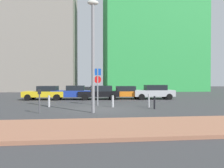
{
  "coord_description": "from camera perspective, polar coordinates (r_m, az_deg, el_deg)",
  "views": [
    {
      "loc": [
        -0.79,
        -14.41,
        1.98
      ],
      "look_at": [
        1.1,
        2.97,
        1.74
      ],
      "focal_mm": 33.01,
      "sensor_mm": 36.0,
      "label": 1
    }
  ],
  "objects": [
    {
      "name": "building_colorful_midrise",
      "position": [
        46.09,
        10.67,
        15.33
      ],
      "size": [
        19.52,
        12.42,
        27.13
      ],
      "primitive_type": "cube",
      "color": "green",
      "rests_on": "ground"
    },
    {
      "name": "traffic_bollard_mid",
      "position": [
        15.72,
        0.2,
        -4.82
      ],
      "size": [
        0.16,
        0.16,
        0.89
      ],
      "primitive_type": "cylinder",
      "color": "#B7B7BC",
      "rests_on": "ground"
    },
    {
      "name": "parked_car_black",
      "position": [
        22.38,
        -3.58,
        -2.29
      ],
      "size": [
        4.37,
        2.12,
        1.5
      ],
      "color": "black",
      "rests_on": "ground"
    },
    {
      "name": "parked_car_yellow",
      "position": [
        23.06,
        -17.95,
        -2.29
      ],
      "size": [
        4.35,
        2.24,
        1.48
      ],
      "color": "gold",
      "rests_on": "ground"
    },
    {
      "name": "traffic_bollard_far",
      "position": [
        15.79,
        10.17,
        -4.57
      ],
      "size": [
        0.12,
        0.12,
        1.02
      ],
      "primitive_type": "cylinder",
      "color": "#B7B7BC",
      "rests_on": "ground"
    },
    {
      "name": "parking_sign_post",
      "position": [
        16.89,
        -4.0,
        0.57
      ],
      "size": [
        0.6,
        0.1,
        3.04
      ],
      "color": "gray",
      "rests_on": "ground"
    },
    {
      "name": "ground_plane",
      "position": [
        14.57,
        -3.07,
        -7.03
      ],
      "size": [
        120.0,
        120.0,
        0.0
      ],
      "primitive_type": "plane",
      "color": "#38383A"
    },
    {
      "name": "sidewalk_brick",
      "position": [
        8.65,
        -0.84,
        -11.97
      ],
      "size": [
        40.0,
        3.67,
        0.14
      ],
      "primitive_type": "cube",
      "color": "#9E664C",
      "rests_on": "ground"
    },
    {
      "name": "building_under_construction",
      "position": [
        47.6,
        -19.32,
        13.04
      ],
      "size": [
        14.94,
        14.06,
        24.23
      ],
      "primitive_type": "cube",
      "color": "gray",
      "rests_on": "ground"
    },
    {
      "name": "parked_car_orange",
      "position": [
        22.9,
        3.6,
        -2.3
      ],
      "size": [
        4.32,
        2.16,
        1.44
      ],
      "color": "orange",
      "rests_on": "ground"
    },
    {
      "name": "traffic_bollard_near",
      "position": [
        16.59,
        -17.06,
        -4.58
      ],
      "size": [
        0.17,
        0.17,
        0.88
      ],
      "primitive_type": "cylinder",
      "color": "#B7B7BC",
      "rests_on": "ground"
    },
    {
      "name": "traffic_bollard_edge",
      "position": [
        14.98,
        11.68,
        -5.06
      ],
      "size": [
        0.12,
        0.12,
        0.92
      ],
      "primitive_type": "cylinder",
      "color": "black",
      "rests_on": "ground"
    },
    {
      "name": "parked_car_silver",
      "position": [
        23.21,
        11.54,
        -2.11
      ],
      "size": [
        4.48,
        2.25,
        1.56
      ],
      "color": "#B7BABF",
      "rests_on": "ground"
    },
    {
      "name": "street_lamp",
      "position": [
        13.06,
        -5.28,
        10.23
      ],
      "size": [
        0.7,
        0.36,
        7.01
      ],
      "color": "gray",
      "rests_on": "ground"
    },
    {
      "name": "parking_meter",
      "position": [
        13.41,
        -19.47,
        -3.67
      ],
      "size": [
        0.18,
        0.14,
        1.47
      ],
      "color": "#4C4C51",
      "rests_on": "ground"
    },
    {
      "name": "parked_car_blue",
      "position": [
        22.54,
        -10.75,
        -2.3
      ],
      "size": [
        4.29,
        2.12,
        1.51
      ],
      "color": "#1E389E",
      "rests_on": "ground"
    }
  ]
}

